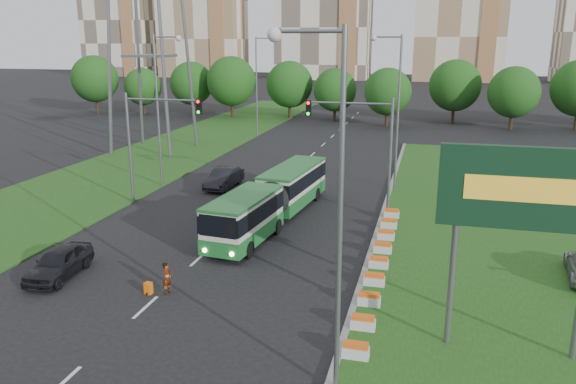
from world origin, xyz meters
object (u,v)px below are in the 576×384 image
(billboard, at_px, (525,198))
(pedestrian, at_px, (167,278))
(shopping_trolley, at_px, (148,288))
(car_left_near, at_px, (59,262))
(traffic_mast_median, at_px, (366,138))
(articulated_bus, at_px, (272,199))
(car_left_far, at_px, (224,178))
(traffic_mast_left, at_px, (149,131))

(billboard, height_order, pedestrian, billboard)
(billboard, bearing_deg, shopping_trolley, 175.29)
(billboard, xyz_separation_m, car_left_near, (-21.08, 2.02, -5.40))
(billboard, relative_size, car_left_near, 1.79)
(traffic_mast_median, xyz_separation_m, car_left_near, (-13.61, -13.98, -4.59))
(car_left_near, bearing_deg, articulated_bus, 49.61)
(car_left_far, bearing_deg, traffic_mast_median, -19.26)
(articulated_bus, xyz_separation_m, car_left_near, (-7.96, -11.18, -0.81))
(traffic_mast_median, distance_m, shopping_trolley, 17.63)
(billboard, bearing_deg, traffic_mast_left, 146.45)
(traffic_mast_median, height_order, pedestrian, traffic_mast_median)
(traffic_mast_median, bearing_deg, billboard, -64.97)
(billboard, bearing_deg, articulated_bus, 134.82)
(pedestrian, bearing_deg, traffic_mast_median, -21.70)
(traffic_mast_median, height_order, articulated_bus, traffic_mast_median)
(car_left_far, distance_m, shopping_trolley, 19.82)
(car_left_far, bearing_deg, car_left_near, -92.59)
(traffic_mast_left, bearing_deg, car_left_far, 60.47)
(traffic_mast_left, relative_size, articulated_bus, 0.51)
(car_left_far, height_order, shopping_trolley, car_left_far)
(pedestrian, bearing_deg, car_left_far, 18.57)
(car_left_near, xyz_separation_m, car_left_far, (1.73, 18.76, 0.03))
(pedestrian, bearing_deg, billboard, -90.41)
(billboard, distance_m, articulated_bus, 19.18)
(billboard, xyz_separation_m, traffic_mast_left, (-22.63, 15.00, -0.81))
(traffic_mast_median, relative_size, pedestrian, 5.14)
(traffic_mast_left, bearing_deg, billboard, -33.55)
(traffic_mast_median, bearing_deg, car_left_near, -134.23)
(billboard, distance_m, car_left_far, 28.90)
(pedestrian, bearing_deg, articulated_bus, -3.18)
(shopping_trolley, bearing_deg, car_left_far, 107.44)
(traffic_mast_median, distance_m, car_left_near, 20.04)
(traffic_mast_left, distance_m, car_left_far, 8.06)
(traffic_mast_left, height_order, shopping_trolley, traffic_mast_left)
(billboard, distance_m, traffic_mast_left, 27.16)
(traffic_mast_left, bearing_deg, shopping_trolley, -63.42)
(billboard, bearing_deg, car_left_near, 174.52)
(shopping_trolley, bearing_deg, traffic_mast_left, 123.60)
(articulated_bus, bearing_deg, car_left_near, -119.37)
(traffic_mast_median, height_order, traffic_mast_left, same)
(traffic_mast_median, distance_m, car_left_far, 13.59)
(car_left_far, relative_size, shopping_trolley, 8.45)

